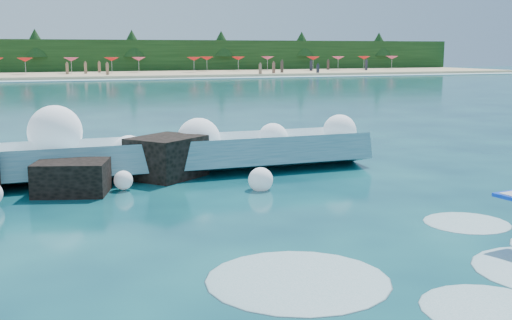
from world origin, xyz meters
The scene contains 10 objects.
ground centered at (0.00, 0.00, 0.00)m, with size 200.00×200.00×0.00m, color #072C3C.
beach centered at (0.00, 78.00, 0.20)m, with size 140.00×20.00×0.40m, color tan.
wet_band centered at (0.00, 67.00, 0.04)m, with size 140.00×5.00×0.08m, color silver.
treeline centered at (0.00, 88.00, 2.50)m, with size 140.00×4.00×5.00m, color black.
breaking_wave centered at (-1.12, 7.34, 0.48)m, with size 15.93×2.57×1.37m.
rock_cluster centered at (-2.47, 6.29, 0.43)m, with size 8.29×3.32×1.36m.
wave_spray centered at (-1.48, 7.37, 0.97)m, with size 15.65×4.67×2.10m.
surf_foam centered at (3.66, -2.63, 0.00)m, with size 9.60×5.67×0.15m.
beach_umbrellas centered at (-0.12, 80.01, 2.25)m, with size 112.85×6.87×0.50m.
beachgoers centered at (5.93, 74.87, 1.09)m, with size 97.09×12.32×1.91m.
Camera 1 is at (-3.42, -10.81, 3.57)m, focal length 45.00 mm.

